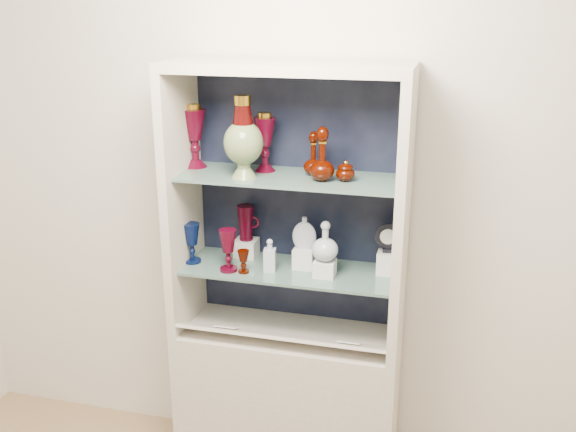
% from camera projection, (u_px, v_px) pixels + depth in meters
% --- Properties ---
extents(wall_back, '(3.50, 0.02, 2.80)m').
position_uv_depth(wall_back, '(300.00, 180.00, 2.89)').
color(wall_back, silver).
rests_on(wall_back, ground).
extents(cabinet_base, '(1.00, 0.40, 0.75)m').
position_uv_depth(cabinet_base, '(288.00, 402.00, 3.01)').
color(cabinet_base, beige).
rests_on(cabinet_base, ground).
extents(cabinet_back_panel, '(0.98, 0.02, 1.15)m').
position_uv_depth(cabinet_back_panel, '(298.00, 198.00, 2.89)').
color(cabinet_back_panel, black).
rests_on(cabinet_back_panel, cabinet_base).
extents(cabinet_side_left, '(0.04, 0.40, 1.15)m').
position_uv_depth(cabinet_side_left, '(183.00, 202.00, 2.83)').
color(cabinet_side_left, beige).
rests_on(cabinet_side_left, cabinet_base).
extents(cabinet_side_right, '(0.04, 0.40, 1.15)m').
position_uv_depth(cabinet_side_right, '(402.00, 219.00, 2.60)').
color(cabinet_side_right, beige).
rests_on(cabinet_side_right, cabinet_base).
extents(cabinet_top_cap, '(1.00, 0.40, 0.04)m').
position_uv_depth(cabinet_top_cap, '(288.00, 67.00, 2.53)').
color(cabinet_top_cap, beige).
rests_on(cabinet_top_cap, cabinet_side_left).
extents(shelf_lower, '(0.92, 0.34, 0.01)m').
position_uv_depth(shelf_lower, '(289.00, 270.00, 2.82)').
color(shelf_lower, slate).
rests_on(shelf_lower, cabinet_side_left).
extents(shelf_upper, '(0.92, 0.34, 0.01)m').
position_uv_depth(shelf_upper, '(289.00, 178.00, 2.69)').
color(shelf_upper, slate).
rests_on(shelf_upper, cabinet_side_left).
extents(label_ledge, '(0.92, 0.17, 0.09)m').
position_uv_depth(label_ledge, '(282.00, 337.00, 2.79)').
color(label_ledge, beige).
rests_on(label_ledge, cabinet_base).
extents(label_card_0, '(0.10, 0.06, 0.03)m').
position_uv_depth(label_card_0, '(227.00, 327.00, 2.84)').
color(label_card_0, white).
rests_on(label_card_0, label_ledge).
extents(label_card_1, '(0.10, 0.06, 0.03)m').
position_uv_depth(label_card_1, '(349.00, 342.00, 2.71)').
color(label_card_1, white).
rests_on(label_card_1, label_ledge).
extents(pedestal_lamp_left, '(0.14, 0.14, 0.28)m').
position_uv_depth(pedestal_lamp_left, '(195.00, 136.00, 2.80)').
color(pedestal_lamp_left, '#4D0519').
rests_on(pedestal_lamp_left, shelf_upper).
extents(pedestal_lamp_right, '(0.11, 0.11, 0.25)m').
position_uv_depth(pedestal_lamp_right, '(265.00, 142.00, 2.73)').
color(pedestal_lamp_right, '#4D0519').
rests_on(pedestal_lamp_right, shelf_upper).
extents(enamel_urn, '(0.18, 0.18, 0.34)m').
position_uv_depth(enamel_urn, '(243.00, 137.00, 2.62)').
color(enamel_urn, '#084612').
rests_on(enamel_urn, shelf_upper).
extents(ruby_decanter_a, '(0.09, 0.09, 0.21)m').
position_uv_depth(ruby_decanter_a, '(313.00, 151.00, 2.67)').
color(ruby_decanter_a, '#390B00').
rests_on(ruby_decanter_a, shelf_upper).
extents(ruby_decanter_b, '(0.13, 0.13, 0.24)m').
position_uv_depth(ruby_decanter_b, '(322.00, 152.00, 2.58)').
color(ruby_decanter_b, '#390B00').
rests_on(ruby_decanter_b, shelf_upper).
extents(lidded_bowl, '(0.10, 0.10, 0.09)m').
position_uv_depth(lidded_bowl, '(345.00, 170.00, 2.60)').
color(lidded_bowl, '#390B00').
rests_on(lidded_bowl, shelf_upper).
extents(cobalt_goblet, '(0.10, 0.10, 0.18)m').
position_uv_depth(cobalt_goblet, '(192.00, 243.00, 2.86)').
color(cobalt_goblet, '#07133F').
rests_on(cobalt_goblet, shelf_lower).
extents(ruby_goblet_tall, '(0.08, 0.08, 0.19)m').
position_uv_depth(ruby_goblet_tall, '(228.00, 250.00, 2.77)').
color(ruby_goblet_tall, '#4D0519').
rests_on(ruby_goblet_tall, shelf_lower).
extents(ruby_goblet_small, '(0.07, 0.07, 0.10)m').
position_uv_depth(ruby_goblet_small, '(243.00, 262.00, 2.76)').
color(ruby_goblet_small, '#390B00').
rests_on(ruby_goblet_small, shelf_lower).
extents(riser_ruby_pitcher, '(0.10, 0.10, 0.08)m').
position_uv_depth(riser_ruby_pitcher, '(246.00, 248.00, 2.95)').
color(riser_ruby_pitcher, silver).
rests_on(riser_ruby_pitcher, shelf_lower).
extents(ruby_pitcher, '(0.13, 0.09, 0.16)m').
position_uv_depth(ruby_pitcher, '(246.00, 223.00, 2.91)').
color(ruby_pitcher, '#4D0519').
rests_on(ruby_pitcher, riser_ruby_pitcher).
extents(clear_square_bottle, '(0.06, 0.06, 0.15)m').
position_uv_depth(clear_square_bottle, '(270.00, 255.00, 2.77)').
color(clear_square_bottle, '#AEBBC8').
rests_on(clear_square_bottle, shelf_lower).
extents(riser_flat_flask, '(0.09, 0.09, 0.09)m').
position_uv_depth(riser_flat_flask, '(304.00, 258.00, 2.82)').
color(riser_flat_flask, silver).
rests_on(riser_flat_flask, shelf_lower).
extents(flat_flask, '(0.11, 0.04, 0.15)m').
position_uv_depth(flat_flask, '(304.00, 232.00, 2.78)').
color(flat_flask, silver).
rests_on(flat_flask, riser_flat_flask).
extents(riser_clear_round_decanter, '(0.09, 0.09, 0.07)m').
position_uv_depth(riser_clear_round_decanter, '(325.00, 268.00, 2.73)').
color(riser_clear_round_decanter, silver).
rests_on(riser_clear_round_decanter, shelf_lower).
extents(clear_round_decanter, '(0.14, 0.14, 0.17)m').
position_uv_depth(clear_round_decanter, '(325.00, 242.00, 2.70)').
color(clear_round_decanter, '#AEBBC8').
rests_on(clear_round_decanter, riser_clear_round_decanter).
extents(riser_cameo_medallion, '(0.08, 0.08, 0.10)m').
position_uv_depth(riser_cameo_medallion, '(387.00, 263.00, 2.75)').
color(riser_cameo_medallion, silver).
rests_on(riser_cameo_medallion, shelf_lower).
extents(cameo_medallion, '(0.12, 0.05, 0.13)m').
position_uv_depth(cameo_medallion, '(388.00, 238.00, 2.72)').
color(cameo_medallion, black).
rests_on(cameo_medallion, riser_cameo_medallion).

